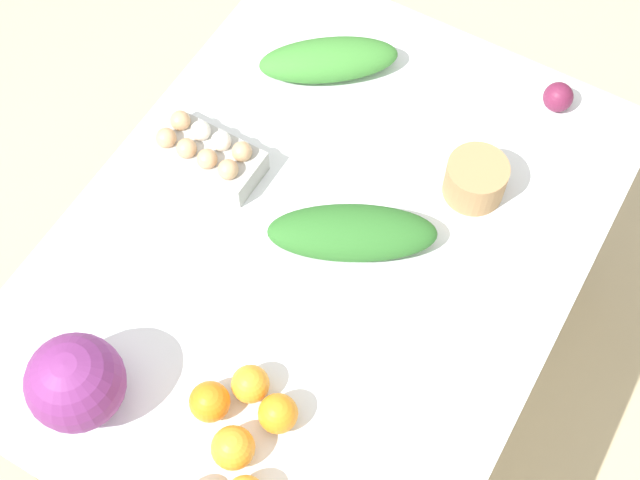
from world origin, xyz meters
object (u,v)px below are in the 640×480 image
at_px(greens_bunch_kale, 352,233).
at_px(greens_bunch_beet_tops, 329,60).
at_px(egg_carton, 206,153).
at_px(orange_5, 210,402).
at_px(beet_root, 558,97).
at_px(orange_1, 278,414).
at_px(paper_bag, 476,179).
at_px(orange_2, 233,448).
at_px(orange_6, 250,384).
at_px(cabbage_purple, 76,383).

xyz_separation_m(greens_bunch_kale, greens_bunch_beet_tops, (0.37, 0.27, -0.00)).
bearing_deg(egg_carton, orange_5, 125.03).
distance_m(beet_root, orange_1, 0.95).
bearing_deg(paper_bag, orange_1, 171.44).
xyz_separation_m(orange_2, orange_6, (0.12, 0.04, -0.00)).
xyz_separation_m(orange_1, orange_6, (0.02, 0.07, -0.00)).
bearing_deg(cabbage_purple, orange_5, -64.37).
relative_size(egg_carton, orange_1, 3.31).
relative_size(egg_carton, orange_5, 3.21).
distance_m(cabbage_purple, orange_6, 0.32).
relative_size(greens_bunch_kale, orange_1, 4.64).
height_order(greens_bunch_kale, orange_1, greens_bunch_kale).
height_order(egg_carton, orange_2, egg_carton).
bearing_deg(orange_5, orange_2, -121.59).
distance_m(greens_bunch_beet_tops, orange_1, 0.84).
relative_size(beet_root, orange_2, 0.83).
distance_m(greens_bunch_kale, greens_bunch_beet_tops, 0.46).
xyz_separation_m(beet_root, orange_6, (-0.92, 0.24, 0.00)).
relative_size(beet_root, orange_6, 0.93).
height_order(greens_bunch_kale, orange_5, greens_bunch_kale).
bearing_deg(greens_bunch_kale, orange_5, 173.11).
xyz_separation_m(cabbage_purple, orange_2, (0.05, -0.30, -0.05)).
distance_m(paper_bag, orange_2, 0.75).
distance_m(paper_bag, orange_6, 0.64).
bearing_deg(cabbage_purple, orange_6, -56.79).
bearing_deg(greens_bunch_beet_tops, beet_root, -71.01).
bearing_deg(orange_2, cabbage_purple, 99.88).
relative_size(egg_carton, paper_bag, 1.90).
height_order(orange_1, orange_5, orange_5).
xyz_separation_m(greens_bunch_beet_tops, orange_5, (-0.81, -0.21, -0.00)).
bearing_deg(greens_bunch_beet_tops, orange_1, -156.54).
bearing_deg(orange_1, greens_bunch_beet_tops, 23.46).
distance_m(greens_bunch_kale, orange_6, 0.38).
bearing_deg(orange_1, orange_6, 72.91).
xyz_separation_m(paper_bag, greens_bunch_beet_tops, (0.13, 0.43, -0.00)).
height_order(orange_2, orange_6, orange_2).
distance_m(cabbage_purple, orange_1, 0.37).
bearing_deg(beet_root, egg_carton, 131.46).
relative_size(paper_bag, greens_bunch_kale, 0.38).
bearing_deg(orange_1, beet_root, -9.73).
distance_m(orange_2, orange_5, 0.10).
relative_size(cabbage_purple, paper_bag, 1.40).
bearing_deg(orange_2, greens_bunch_kale, 3.46).
bearing_deg(orange_6, cabbage_purple, 123.21).
bearing_deg(orange_5, beet_root, -15.94).
bearing_deg(paper_bag, greens_bunch_kale, 146.03).
relative_size(paper_bag, orange_1, 1.74).
bearing_deg(paper_bag, orange_6, 164.52).
relative_size(orange_5, orange_6, 1.06).
xyz_separation_m(orange_1, orange_2, (-0.10, 0.04, 0.00)).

